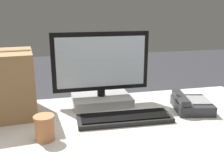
% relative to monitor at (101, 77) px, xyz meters
% --- Properties ---
extents(monitor, '(0.53, 0.23, 0.40)m').
position_rel_monitor_xyz_m(monitor, '(0.00, 0.00, 0.00)').
color(monitor, '#B7B7B7').
rests_on(monitor, office_desk).
extents(keyboard, '(0.46, 0.17, 0.03)m').
position_rel_monitor_xyz_m(keyboard, '(0.06, -0.25, -0.14)').
color(keyboard, black).
rests_on(keyboard, office_desk).
extents(desk_phone, '(0.22, 0.25, 0.08)m').
position_rel_monitor_xyz_m(desk_phone, '(0.44, -0.20, -0.13)').
color(desk_phone, '#2D2D33').
rests_on(desk_phone, office_desk).
extents(paper_cup_right, '(0.09, 0.09, 0.11)m').
position_rel_monitor_xyz_m(paper_cup_right, '(-0.30, -0.36, -0.10)').
color(paper_cup_right, '#BC7547').
rests_on(paper_cup_right, office_desk).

